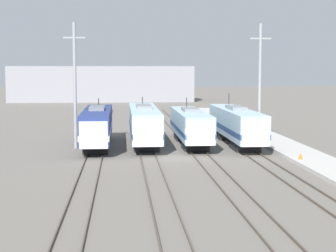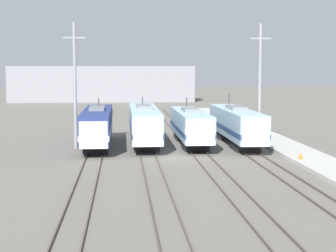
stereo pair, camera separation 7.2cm
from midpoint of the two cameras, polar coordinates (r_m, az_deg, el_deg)
The scene contains 14 objects.
ground_plane at distance 51.94m, azimuth 0.74°, elevation -3.15°, with size 400.00×400.00×0.00m, color #666059.
rail_pair_far_left at distance 51.77m, azimuth -7.47°, elevation -3.15°, with size 1.50×120.00×0.15m.
rail_pair_center_left at distance 51.76m, azimuth -1.99°, elevation -3.10°, with size 1.51×120.00×0.15m.
rail_pair_center_right at distance 52.21m, azimuth 3.45°, elevation -3.03°, with size 1.51×120.00×0.15m.
rail_pair_far_right at distance 53.13m, azimuth 8.74°, elevation -2.93°, with size 1.50×120.00×0.15m.
locomotive_far_left at distance 58.50m, azimuth -7.17°, elevation -0.04°, with size 2.83×16.79×4.87m.
locomotive_center_left at distance 60.64m, azimuth -2.40°, elevation 0.21°, with size 2.99×19.25×4.88m.
locomotive_center_right at distance 59.87m, azimuth 2.38°, elevation 0.00°, with size 2.93×16.36×4.86m.
locomotive_far_right at distance 60.59m, azimuth 7.03°, elevation 0.12°, with size 2.88×18.44×5.31m.
catenary_tower_left at distance 57.70m, azimuth -9.40°, elevation 4.22°, with size 2.20×0.33×12.75m.
catenary_tower_right at distance 59.26m, azimuth 9.35°, elevation 4.26°, with size 2.20×0.33×12.75m.
platform at distance 54.33m, azimuth 13.35°, elevation -2.75°, with size 4.00×120.00×0.30m.
traffic_cone at distance 50.06m, azimuth 13.36°, elevation -2.96°, with size 0.40×0.40×0.59m.
depot_building at distance 139.93m, azimuth -6.67°, elevation 4.27°, with size 44.95×9.06×8.71m.
Camera 2 is at (-4.79, -51.07, 8.13)m, focal length 60.00 mm.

